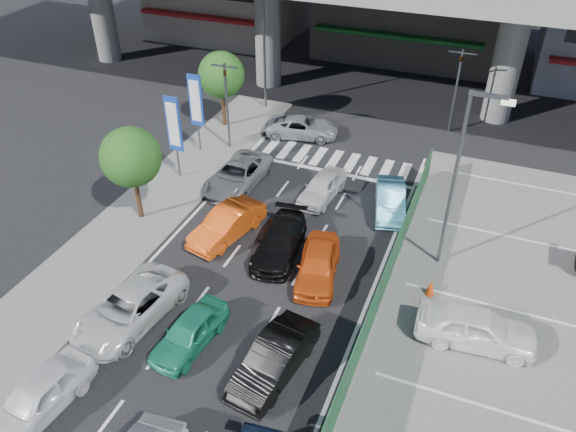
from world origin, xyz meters
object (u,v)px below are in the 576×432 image
at_px(tree_near, 131,157).
at_px(sedan_white_front_mid, 322,187).
at_px(traffic_light_right, 459,71).
at_px(traffic_light_left, 226,85).
at_px(sedan_white_mid_left, 130,308).
at_px(kei_truck_front_right, 390,200).
at_px(parked_sedan_white, 477,328).
at_px(taxi_teal_mid, 190,332).
at_px(hatch_black_mid_right, 274,359).
at_px(taxi_orange_left, 227,224).
at_px(signboard_near, 174,127).
at_px(street_lamp_left, 267,38).
at_px(crossing_wagon_silver, 302,127).
at_px(traffic_cone, 431,287).
at_px(tree_far, 221,75).
at_px(wagon_silver_front_left, 238,175).
at_px(street_lamp_right, 461,169).
at_px(signboard_far, 196,103).
at_px(sedan_black_mid, 279,242).
at_px(van_white_back_left, 38,396).
at_px(taxi_orange_right, 318,264).

distance_m(tree_near, sedan_white_front_mid, 9.48).
bearing_deg(traffic_light_right, traffic_light_left, -149.11).
bearing_deg(sedan_white_mid_left, traffic_light_right, 74.80).
xyz_separation_m(traffic_light_left, kei_truck_front_right, (10.29, -2.92, -3.29)).
relative_size(sedan_white_front_mid, parked_sedan_white, 0.84).
relative_size(taxi_teal_mid, kei_truck_front_right, 0.92).
bearing_deg(parked_sedan_white, hatch_black_mid_right, 117.58).
height_order(traffic_light_right, taxi_orange_left, traffic_light_right).
height_order(taxi_orange_left, parked_sedan_white, parked_sedan_white).
relative_size(taxi_teal_mid, sedan_white_front_mid, 0.98).
distance_m(signboard_near, hatch_black_mid_right, 14.41).
height_order(street_lamp_left, crossing_wagon_silver, street_lamp_left).
distance_m(traffic_light_right, traffic_cone, 15.74).
distance_m(parked_sedan_white, traffic_cone, 2.81).
bearing_deg(crossing_wagon_silver, sedan_white_front_mid, -164.24).
bearing_deg(taxi_teal_mid, traffic_light_right, 80.61).
bearing_deg(tree_far, wagon_silver_front_left, -57.34).
bearing_deg(tree_far, traffic_light_right, 18.69).
bearing_deg(wagon_silver_front_left, street_lamp_right, -10.59).
relative_size(signboard_near, hatch_black_mid_right, 1.12).
xyz_separation_m(street_lamp_right, taxi_orange_left, (-9.61, -1.74, -4.08)).
bearing_deg(wagon_silver_front_left, taxi_orange_left, -68.76).
height_order(street_lamp_left, taxi_orange_left, street_lamp_left).
relative_size(signboard_far, tree_near, 0.98).
height_order(street_lamp_right, tree_far, street_lamp_right).
distance_m(sedan_black_mid, sedan_white_front_mid, 4.99).
height_order(tree_far, sedan_black_mid, tree_far).
bearing_deg(van_white_back_left, taxi_orange_left, 88.60).
bearing_deg(sedan_black_mid, signboard_near, 145.30).
distance_m(traffic_light_left, sedan_black_mid, 10.81).
relative_size(taxi_orange_left, taxi_orange_right, 1.03).
relative_size(street_lamp_left, taxi_teal_mid, 2.22).
distance_m(traffic_light_left, street_lamp_right, 14.68).
bearing_deg(street_lamp_right, taxi_orange_left, -169.71).
height_order(traffic_light_left, sedan_white_front_mid, traffic_light_left).
height_order(sedan_white_mid_left, parked_sedan_white, parked_sedan_white).
xyz_separation_m(crossing_wagon_silver, parked_sedan_white, (11.77, -13.25, 0.19)).
xyz_separation_m(traffic_light_right, taxi_teal_mid, (-6.23, -21.15, -3.32)).
distance_m(street_lamp_left, sedan_black_mid, 16.02).
distance_m(traffic_light_right, wagon_silver_front_left, 14.52).
distance_m(tree_far, hatch_black_mid_right, 19.92).
height_order(taxi_orange_left, kei_truck_front_right, taxi_orange_left).
bearing_deg(traffic_light_left, sedan_white_mid_left, -78.82).
bearing_deg(street_lamp_right, sedan_black_mid, -163.84).
height_order(hatch_black_mid_right, sedan_black_mid, hatch_black_mid_right).
height_order(crossing_wagon_silver, traffic_cone, crossing_wagon_silver).
xyz_separation_m(van_white_back_left, traffic_cone, (10.88, 10.20, -0.27)).
distance_m(traffic_light_left, kei_truck_front_right, 11.19).
xyz_separation_m(traffic_light_right, taxi_orange_left, (-7.94, -14.74, -3.25)).
height_order(sedan_white_mid_left, crossing_wagon_silver, sedan_white_mid_left).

